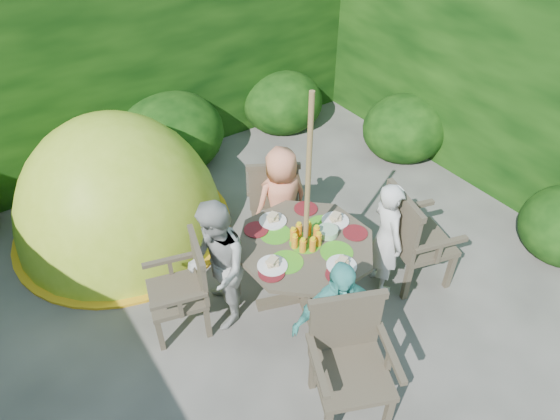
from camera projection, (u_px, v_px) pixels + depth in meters
ground at (275, 357)px, 4.37m from camera, size 60.00×60.00×0.00m
hedge_enclosure at (191, 168)px, 4.44m from camera, size 9.00×9.00×2.50m
patio_table at (305, 252)px, 4.50m from camera, size 1.63×1.63×0.89m
parasol_pole at (307, 212)px, 4.20m from camera, size 0.06×0.06×2.20m
garden_chair_right at (413, 237)px, 4.77m from camera, size 0.70×0.75×1.03m
garden_chair_left at (185, 286)px, 4.37m from camera, size 0.61×0.65×0.91m
garden_chair_back at (273, 193)px, 5.40m from camera, size 0.73×0.70×0.93m
garden_chair_front at (349, 358)px, 3.74m from camera, size 0.77×0.73×1.01m
child_right at (386, 238)px, 4.67m from camera, size 0.41×0.51×1.22m
child_left at (217, 267)px, 4.32m from camera, size 0.69×0.77×1.32m
child_back at (281, 201)px, 5.11m from camera, size 0.63×0.44×1.22m
child_front at (336, 321)px, 3.91m from camera, size 0.78×0.49×1.24m
dome_tent at (126, 229)px, 5.70m from camera, size 2.66×2.66×2.75m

